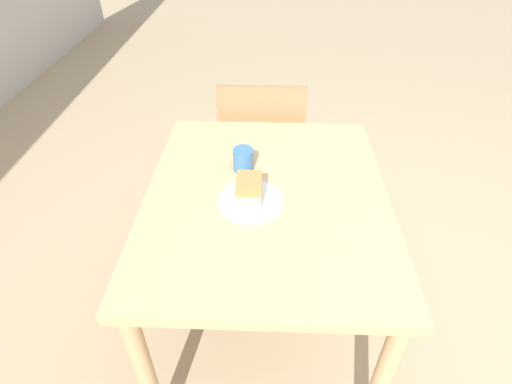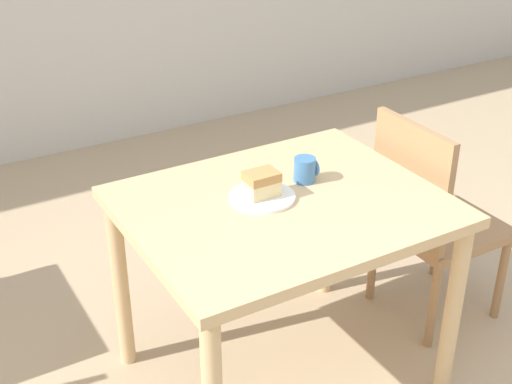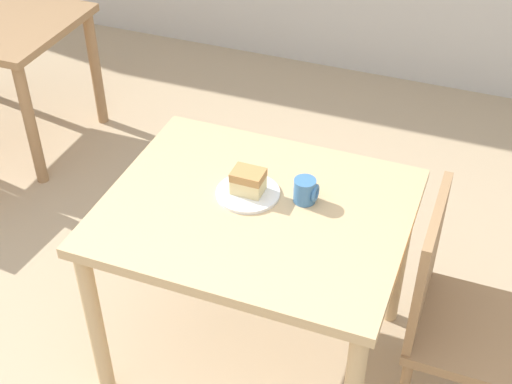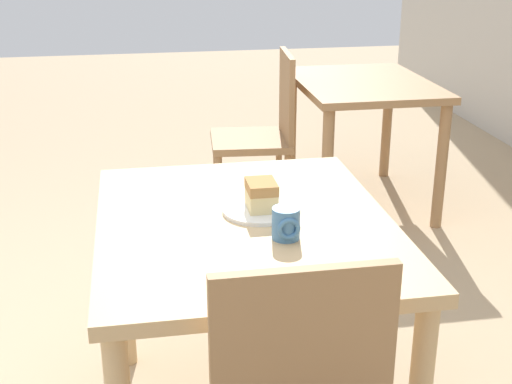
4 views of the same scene
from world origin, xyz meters
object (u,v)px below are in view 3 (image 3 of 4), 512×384
at_px(plate, 248,193).
at_px(cake_slice, 248,181).
at_px(coffee_mug, 306,191).
at_px(chair_near_window, 456,312).
at_px(dining_table_near, 256,230).

height_order(plate, cake_slice, cake_slice).
distance_m(plate, coffee_mug, 0.20).
distance_m(chair_near_window, coffee_mug, 0.66).
bearing_deg(coffee_mug, chair_near_window, -5.59).
height_order(dining_table_near, coffee_mug, coffee_mug).
distance_m(dining_table_near, chair_near_window, 0.74).
xyz_separation_m(cake_slice, coffee_mug, (0.20, 0.03, -0.01)).
relative_size(chair_near_window, plate, 4.00).
bearing_deg(cake_slice, plate, -86.57).
distance_m(cake_slice, coffee_mug, 0.20).
bearing_deg(cake_slice, coffee_mug, 9.22).
bearing_deg(plate, dining_table_near, -47.06).
bearing_deg(coffee_mug, plate, -169.62).
distance_m(dining_table_near, coffee_mug, 0.23).
xyz_separation_m(dining_table_near, plate, (-0.05, 0.05, 0.11)).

